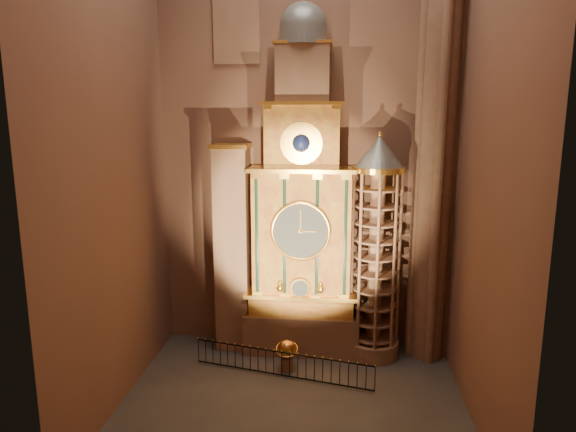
# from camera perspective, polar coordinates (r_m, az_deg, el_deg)

# --- Properties ---
(floor) EXTENTS (14.00, 14.00, 0.00)m
(floor) POSITION_cam_1_polar(r_m,az_deg,el_deg) (22.25, 0.52, -20.11)
(floor) COLOR #383330
(floor) RESTS_ON ground
(wall_back) EXTENTS (22.00, 0.00, 22.00)m
(wall_back) POSITION_cam_1_polar(r_m,az_deg,el_deg) (24.98, 1.82, 9.93)
(wall_back) COLOR #845A47
(wall_back) RESTS_ON floor
(wall_left) EXTENTS (0.00, 22.00, 22.00)m
(wall_left) POSITION_cam_1_polar(r_m,az_deg,el_deg) (20.82, -19.24, 9.05)
(wall_left) COLOR #845A47
(wall_left) RESTS_ON floor
(wall_right) EXTENTS (0.00, 22.00, 22.00)m
(wall_right) POSITION_cam_1_polar(r_m,az_deg,el_deg) (19.65, 21.62, 8.79)
(wall_right) COLOR #845A47
(wall_right) RESTS_ON floor
(astronomical_clock) EXTENTS (5.60, 2.41, 16.70)m
(astronomical_clock) POSITION_cam_1_polar(r_m,az_deg,el_deg) (24.43, 1.59, -0.31)
(astronomical_clock) COLOR #8C634C
(astronomical_clock) RESTS_ON floor
(portrait_tower) EXTENTS (1.80, 1.60, 10.20)m
(portrait_tower) POSITION_cam_1_polar(r_m,az_deg,el_deg) (25.26, -6.15, -3.55)
(portrait_tower) COLOR #8C634C
(portrait_tower) RESTS_ON floor
(stair_turret) EXTENTS (2.50, 2.50, 10.80)m
(stair_turret) POSITION_cam_1_polar(r_m,az_deg,el_deg) (24.51, 9.74, -3.82)
(stair_turret) COLOR #8C634C
(stair_turret) RESTS_ON floor
(gothic_pier) EXTENTS (2.04, 2.04, 22.00)m
(gothic_pier) POSITION_cam_1_polar(r_m,az_deg,el_deg) (24.32, 16.35, 9.45)
(gothic_pier) COLOR #8C634C
(gothic_pier) RESTS_ON floor
(stained_glass_window) EXTENTS (2.20, 0.14, 5.20)m
(stained_glass_window) POSITION_cam_1_polar(r_m,az_deg,el_deg) (25.77, -5.80, 22.22)
(stained_glass_window) COLOR navy
(stained_glass_window) RESTS_ON wall_back
(celestial_globe) EXTENTS (1.04, 0.98, 1.48)m
(celestial_globe) POSITION_cam_1_polar(r_m,az_deg,el_deg) (24.24, -0.14, -14.92)
(celestial_globe) COLOR #8C634C
(celestial_globe) RESTS_ON floor
(iron_railing) EXTENTS (8.12, 1.92, 1.17)m
(iron_railing) POSITION_cam_1_polar(r_m,az_deg,el_deg) (23.79, -0.71, -16.13)
(iron_railing) COLOR black
(iron_railing) RESTS_ON floor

